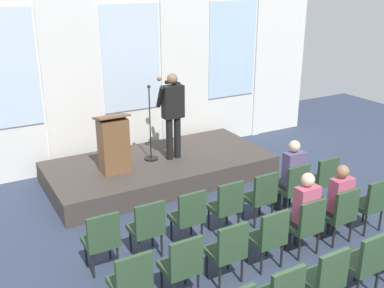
# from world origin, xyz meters

# --- Properties ---
(rear_partition) EXTENTS (9.81, 0.14, 3.87)m
(rear_partition) POSITION_xyz_m (0.03, 6.94, 1.97)
(rear_partition) COLOR silver
(rear_partition) RESTS_ON ground
(stage_platform) EXTENTS (4.52, 2.16, 0.43)m
(stage_platform) POSITION_xyz_m (0.00, 5.56, 0.22)
(stage_platform) COLOR #3F3833
(stage_platform) RESTS_ON ground
(speaker) EXTENTS (0.50, 0.69, 1.77)m
(speaker) POSITION_xyz_m (0.28, 5.50, 1.46)
(speaker) COLOR black
(speaker) RESTS_ON stage_platform
(mic_stand) EXTENTS (0.28, 0.28, 1.55)m
(mic_stand) POSITION_xyz_m (-0.15, 5.65, 0.77)
(mic_stand) COLOR black
(mic_stand) RESTS_ON stage_platform
(lectern) EXTENTS (0.60, 0.48, 1.16)m
(lectern) POSITION_xyz_m (-1.01, 5.43, 0.98)
(lectern) COLOR brown
(lectern) RESTS_ON stage_platform
(chair_r0_c0) EXTENTS (0.46, 0.44, 0.94)m
(chair_r0_c0) POSITION_xyz_m (-2.08, 3.07, 0.53)
(chair_r0_c0) COLOR black
(chair_r0_c0) RESTS_ON ground
(chair_r0_c1) EXTENTS (0.46, 0.44, 0.94)m
(chair_r0_c1) POSITION_xyz_m (-1.39, 3.07, 0.53)
(chair_r0_c1) COLOR black
(chair_r0_c1) RESTS_ON ground
(chair_r0_c2) EXTENTS (0.46, 0.44, 0.94)m
(chair_r0_c2) POSITION_xyz_m (-0.69, 3.07, 0.53)
(chair_r0_c2) COLOR black
(chair_r0_c2) RESTS_ON ground
(chair_r0_c3) EXTENTS (0.46, 0.44, 0.94)m
(chair_r0_c3) POSITION_xyz_m (0.00, 3.07, 0.53)
(chair_r0_c3) COLOR black
(chair_r0_c3) RESTS_ON ground
(chair_r0_c4) EXTENTS (0.46, 0.44, 0.94)m
(chair_r0_c4) POSITION_xyz_m (0.69, 3.07, 0.53)
(chair_r0_c4) COLOR black
(chair_r0_c4) RESTS_ON ground
(chair_r0_c5) EXTENTS (0.46, 0.44, 0.94)m
(chair_r0_c5) POSITION_xyz_m (1.39, 3.07, 0.53)
(chair_r0_c5) COLOR black
(chair_r0_c5) RESTS_ON ground
(audience_r0_c5) EXTENTS (0.36, 0.39, 1.36)m
(audience_r0_c5) POSITION_xyz_m (1.39, 3.15, 0.75)
(audience_r0_c5) COLOR #2D2D33
(audience_r0_c5) RESTS_ON ground
(chair_r0_c6) EXTENTS (0.46, 0.44, 0.94)m
(chair_r0_c6) POSITION_xyz_m (2.08, 3.07, 0.53)
(chair_r0_c6) COLOR black
(chair_r0_c6) RESTS_ON ground
(chair_r1_c0) EXTENTS (0.46, 0.44, 0.94)m
(chair_r1_c0) POSITION_xyz_m (-2.08, 1.99, 0.53)
(chair_r1_c0) COLOR black
(chair_r1_c0) RESTS_ON ground
(chair_r1_c1) EXTENTS (0.46, 0.44, 0.94)m
(chair_r1_c1) POSITION_xyz_m (-1.39, 1.99, 0.53)
(chair_r1_c1) COLOR black
(chair_r1_c1) RESTS_ON ground
(chair_r1_c2) EXTENTS (0.46, 0.44, 0.94)m
(chair_r1_c2) POSITION_xyz_m (-0.69, 1.99, 0.53)
(chair_r1_c2) COLOR black
(chair_r1_c2) RESTS_ON ground
(chair_r1_c3) EXTENTS (0.46, 0.44, 0.94)m
(chair_r1_c3) POSITION_xyz_m (0.00, 1.99, 0.53)
(chair_r1_c3) COLOR black
(chair_r1_c3) RESTS_ON ground
(chair_r1_c4) EXTENTS (0.46, 0.44, 0.94)m
(chair_r1_c4) POSITION_xyz_m (0.69, 1.99, 0.53)
(chair_r1_c4) COLOR black
(chair_r1_c4) RESTS_ON ground
(audience_r1_c4) EXTENTS (0.36, 0.39, 1.32)m
(audience_r1_c4) POSITION_xyz_m (0.69, 2.07, 0.73)
(audience_r1_c4) COLOR #2D2D33
(audience_r1_c4) RESTS_ON ground
(chair_r1_c5) EXTENTS (0.46, 0.44, 0.94)m
(chair_r1_c5) POSITION_xyz_m (1.39, 1.99, 0.53)
(chair_r1_c5) COLOR black
(chair_r1_c5) RESTS_ON ground
(audience_r1_c5) EXTENTS (0.36, 0.39, 1.30)m
(audience_r1_c5) POSITION_xyz_m (1.39, 2.07, 0.72)
(audience_r1_c5) COLOR #2D2D33
(audience_r1_c5) RESTS_ON ground
(chair_r1_c6) EXTENTS (0.46, 0.44, 0.94)m
(chair_r1_c6) POSITION_xyz_m (2.08, 1.99, 0.53)
(chair_r1_c6) COLOR black
(chair_r1_c6) RESTS_ON ground
(chair_r2_c3) EXTENTS (0.46, 0.44, 0.94)m
(chair_r2_c3) POSITION_xyz_m (0.00, 0.90, 0.53)
(chair_r2_c3) COLOR black
(chair_r2_c3) RESTS_ON ground
(chair_r2_c4) EXTENTS (0.46, 0.44, 0.94)m
(chair_r2_c4) POSITION_xyz_m (0.69, 0.90, 0.53)
(chair_r2_c4) COLOR black
(chair_r2_c4) RESTS_ON ground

